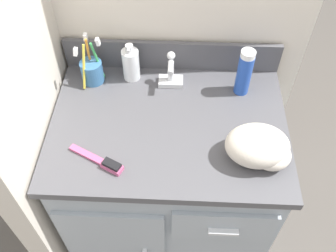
{
  "coord_description": "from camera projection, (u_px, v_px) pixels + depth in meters",
  "views": [
    {
      "loc": [
        0.04,
        -0.82,
        1.76
      ],
      "look_at": [
        0.0,
        -0.03,
        0.8
      ],
      "focal_mm": 40.0,
      "sensor_mm": 36.0,
      "label": 1
    }
  ],
  "objects": [
    {
      "name": "toothbrush_cup",
      "position": [
        92.0,
        70.0,
        1.37
      ],
      "size": [
        0.09,
        0.1,
        0.19
      ],
      "color": "teal",
      "rests_on": "vanity"
    },
    {
      "name": "wall_left",
      "position": [
        5.0,
        44.0,
        1.04
      ],
      "size": [
        0.08,
        0.66,
        2.2
      ],
      "primitive_type": "cube",
      "color": "beige",
      "rests_on": "ground_plane"
    },
    {
      "name": "hairbrush",
      "position": [
        103.0,
        162.0,
        1.16
      ],
      "size": [
        0.19,
        0.11,
        0.03
      ],
      "rotation": [
        0.0,
        0.0,
        -0.47
      ],
      "color": "#C1517F",
      "rests_on": "vanity"
    },
    {
      "name": "ground_plane",
      "position": [
        168.0,
        222.0,
        1.88
      ],
      "size": [
        6.0,
        6.0,
        0.0
      ],
      "primitive_type": "plane",
      "color": "#4C4742"
    },
    {
      "name": "sink_faucet",
      "position": [
        171.0,
        74.0,
        1.36
      ],
      "size": [
        0.09,
        0.09,
        0.14
      ],
      "color": "silver",
      "rests_on": "vanity"
    },
    {
      "name": "soap_dispenser",
      "position": [
        131.0,
        64.0,
        1.37
      ],
      "size": [
        0.06,
        0.07,
        0.16
      ],
      "color": "white",
      "rests_on": "vanity"
    },
    {
      "name": "hand_towel",
      "position": [
        260.0,
        148.0,
        1.14
      ],
      "size": [
        0.2,
        0.15,
        0.12
      ],
      "color": "beige",
      "rests_on": "vanity"
    },
    {
      "name": "shaving_cream_can",
      "position": [
        244.0,
        72.0,
        1.3
      ],
      "size": [
        0.05,
        0.05,
        0.18
      ],
      "color": "#234CB2",
      "rests_on": "vanity"
    },
    {
      "name": "backsplash",
      "position": [
        172.0,
        55.0,
        1.41
      ],
      "size": [
        0.81,
        0.02,
        0.12
      ],
      "color": "#4C4C51",
      "rests_on": "vanity"
    },
    {
      "name": "vanity",
      "position": [
        168.0,
        180.0,
        1.56
      ],
      "size": [
        0.81,
        0.6,
        0.78
      ],
      "color": "#9EA8B2",
      "rests_on": "ground_plane"
    }
  ]
}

